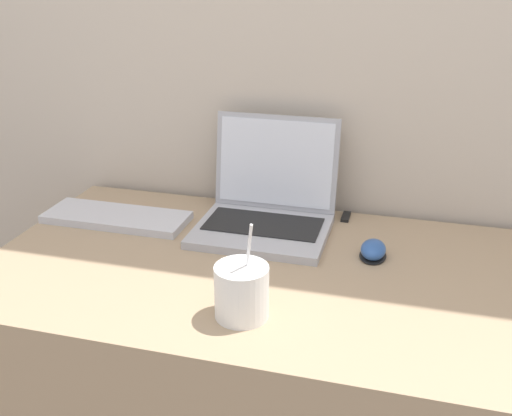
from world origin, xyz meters
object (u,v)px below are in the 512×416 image
Objects in this scene: drink_cup at (242,291)px; computer_mouse at (373,250)px; laptop at (267,205)px; external_keyboard at (117,217)px; usb_stick at (346,217)px.

drink_cup is 0.38m from computer_mouse.
computer_mouse is at bearing 54.81° from drink_cup.
laptop is 0.42m from drink_cup.
computer_mouse is 0.24× the size of external_keyboard.
drink_cup is 3.26× the size of usb_stick.
usb_stick is at bearing 75.73° from drink_cup.
drink_cup is at bearing -82.20° from laptop.
external_keyboard is at bearing 142.30° from drink_cup.
usb_stick is (0.19, 0.11, -0.05)m from laptop.
usb_stick is at bearing 113.29° from computer_mouse.
usb_stick is (-0.09, 0.21, -0.01)m from computer_mouse.
external_keyboard reaches higher than usb_stick.
usb_stick is at bearing 17.07° from external_keyboard.
external_keyboard is 6.22× the size of usb_stick.
laptop is 1.65× the size of drink_cup.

